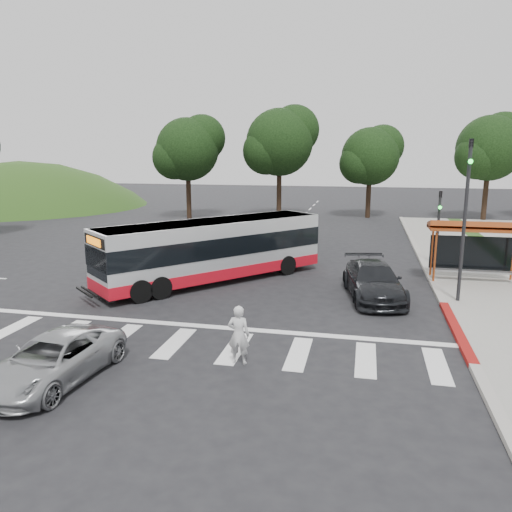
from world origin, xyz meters
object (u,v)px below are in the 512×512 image
(pedestrian, at_px, (239,335))
(dark_sedan, at_px, (373,281))
(silver_suv_south, at_px, (53,359))
(transit_bus, at_px, (214,251))

(pedestrian, distance_m, dark_sedan, 8.53)
(pedestrian, relative_size, silver_suv_south, 0.39)
(transit_bus, relative_size, dark_sedan, 2.19)
(pedestrian, bearing_deg, silver_suv_south, 25.33)
(pedestrian, bearing_deg, dark_sedan, -117.03)
(dark_sedan, bearing_deg, silver_suv_south, -141.15)
(transit_bus, xyz_separation_m, dark_sedan, (7.32, -1.21, -0.70))
(dark_sedan, bearing_deg, transit_bus, 160.06)
(transit_bus, height_order, dark_sedan, transit_bus)
(silver_suv_south, bearing_deg, dark_sedan, 54.26)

